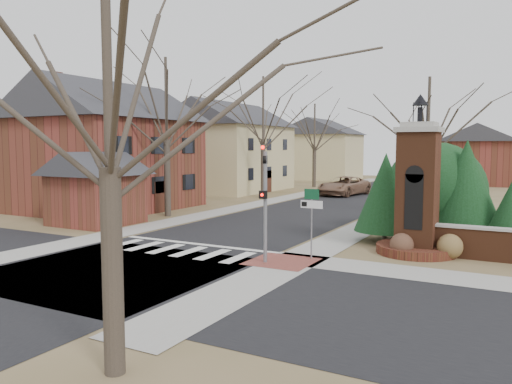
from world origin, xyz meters
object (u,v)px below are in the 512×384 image
Objects in this scene: sign_post at (311,210)px; distant_car at (434,177)px; brick_gate_monument at (417,201)px; pickup_truck at (344,186)px; traffic_signal_pole at (265,195)px.

distant_car is at bearing 92.89° from sign_post.
pickup_truck is (-10.60, 22.49, -1.32)m from brick_gate_monument.
traffic_signal_pole reaches higher than distant_car.
sign_post is 26.51m from pickup_truck.
traffic_signal_pole reaches higher than pickup_truck.
sign_post reaches higher than distant_car.
sign_post is at bearing 47.57° from traffic_signal_pole.
traffic_signal_pole is 0.69× the size of brick_gate_monument.
brick_gate_monument is (3.41, 3.01, 0.22)m from sign_post.
sign_post is 43.45m from distant_car.
traffic_signal_pole is at bearing 81.61° from distant_car.
pickup_truck is at bearing 102.37° from traffic_signal_pole.
pickup_truck is at bearing 105.75° from sign_post.
pickup_truck is at bearing 64.84° from distant_car.
sign_post is 0.42× the size of brick_gate_monument.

